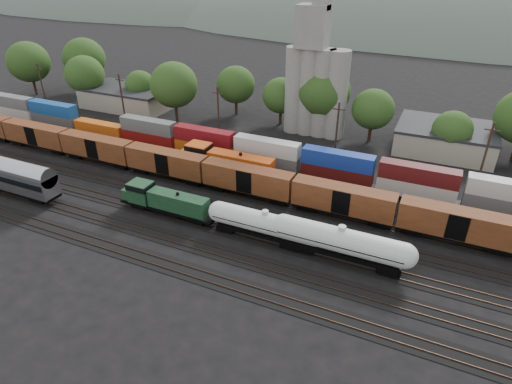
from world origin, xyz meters
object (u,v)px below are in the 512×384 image
at_px(orange_locomotive, 224,161).
at_px(grain_silo, 315,82).
at_px(green_locomotive, 163,200).
at_px(tank_car_a, 265,224).

relative_size(orange_locomotive, grain_silo, 0.68).
relative_size(green_locomotive, tank_car_a, 0.93).
bearing_deg(grain_silo, green_locomotive, -103.77).
distance_m(green_locomotive, grain_silo, 43.13).
xyz_separation_m(green_locomotive, grain_silo, (10.05, 41.00, 8.85)).
distance_m(tank_car_a, grain_silo, 42.40).
height_order(orange_locomotive, grain_silo, grain_silo).
bearing_deg(green_locomotive, tank_car_a, 0.00).
bearing_deg(green_locomotive, orange_locomotive, 81.65).
xyz_separation_m(green_locomotive, tank_car_a, (16.58, 0.00, 0.26)).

